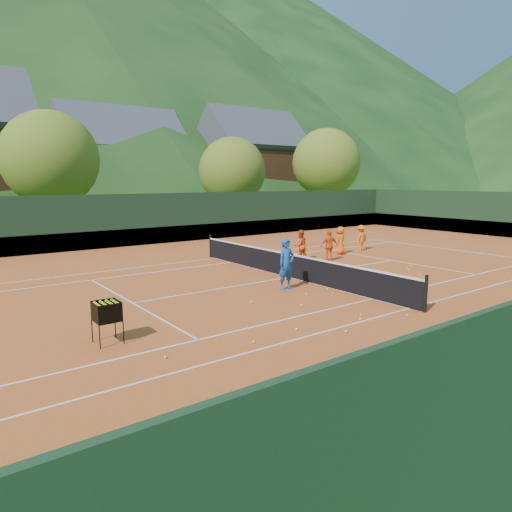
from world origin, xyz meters
TOP-DOWN VIEW (x-y plane):
  - ground at (0.00, 0.00)m, footprint 400.00×400.00m
  - clay_court at (0.00, 0.00)m, footprint 40.00×24.00m
  - mountain_far_right at (90.00, 150.00)m, footprint 260.00×260.00m
  - coach at (-1.43, -1.49)m, footprint 0.66×0.44m
  - student_a at (2.89, 2.58)m, footprint 0.76×0.63m
  - student_b at (3.87, 1.65)m, footprint 0.92×0.64m
  - student_c at (5.77, 2.71)m, footprint 0.78×0.60m
  - student_d at (7.59, 2.92)m, footprint 0.91×0.55m
  - tennis_ball_0 at (0.46, -0.94)m, footprint 0.07×0.07m
  - tennis_ball_1 at (-3.43, -2.20)m, footprint 0.07×0.07m
  - tennis_ball_2 at (-5.10, -8.01)m, footprint 0.07×0.07m
  - tennis_ball_3 at (0.74, -3.15)m, footprint 0.07×0.07m
  - tennis_ball_4 at (4.43, -2.84)m, footprint 0.07×0.07m
  - tennis_ball_5 at (-4.04, -4.98)m, footprint 0.07×0.07m
  - tennis_ball_7 at (1.30, -2.22)m, footprint 0.07×0.07m
  - tennis_ball_8 at (-0.59, -2.91)m, footprint 0.07×0.07m
  - tennis_ball_9 at (-7.54, -4.71)m, footprint 0.07×0.07m
  - tennis_ball_11 at (-3.17, -5.86)m, footprint 0.07×0.07m
  - tennis_ball_12 at (-4.00, -7.32)m, footprint 0.07×0.07m
  - tennis_ball_13 at (2.44, -2.12)m, footprint 0.07×0.07m
  - tennis_ball_15 at (5.03, -1.87)m, footprint 0.07×0.07m
  - tennis_ball_16 at (-5.47, -5.09)m, footprint 0.07×0.07m
  - tennis_ball_17 at (-1.77, -5.13)m, footprint 0.07×0.07m
  - tennis_ball_18 at (2.83, -1.95)m, footprint 0.07×0.07m
  - tennis_ball_20 at (-0.76, -5.93)m, footprint 0.07×0.07m
  - tennis_ball_21 at (-1.40, -2.50)m, footprint 0.07×0.07m
  - tennis_ball_23 at (-2.09, -5.39)m, footprint 0.07×0.07m
  - tennis_ball_24 at (5.71, -1.53)m, footprint 0.07×0.07m
  - tennis_ball_25 at (-5.85, -8.69)m, footprint 0.07×0.07m
  - tennis_ball_26 at (-0.32, -2.41)m, footprint 0.07×0.07m
  - tennis_ball_27 at (-2.45, -3.40)m, footprint 0.07×0.07m
  - court_lines at (0.00, 0.00)m, footprint 23.83×11.03m
  - tennis_net at (0.00, 0.00)m, footprint 0.10×12.07m
  - perimeter_fence at (0.00, 0.00)m, footprint 40.40×24.24m
  - ball_hopper at (-8.20, -3.05)m, footprint 0.57×0.57m
  - chalet_mid at (6.00, 34.00)m, footprint 12.65×8.82m
  - chalet_right at (20.00, 30.00)m, footprint 11.50×8.82m
  - tree_b at (-4.00, 20.00)m, footprint 6.40×6.40m
  - tree_c at (10.00, 19.00)m, footprint 5.60×5.60m
  - tree_d at (22.00, 20.00)m, footprint 6.80×6.80m

SIDE VIEW (x-z plane):
  - ground at x=0.00m, z-range 0.00..0.00m
  - clay_court at x=0.00m, z-range 0.00..0.02m
  - court_lines at x=0.00m, z-range 0.02..0.03m
  - tennis_ball_0 at x=0.46m, z-range 0.02..0.09m
  - tennis_ball_1 at x=-3.43m, z-range 0.02..0.09m
  - tennis_ball_2 at x=-5.10m, z-range 0.02..0.09m
  - tennis_ball_3 at x=0.74m, z-range 0.02..0.09m
  - tennis_ball_4 at x=4.43m, z-range 0.02..0.09m
  - tennis_ball_5 at x=-4.04m, z-range 0.02..0.09m
  - tennis_ball_7 at x=1.30m, z-range 0.02..0.09m
  - tennis_ball_8 at x=-0.59m, z-range 0.02..0.09m
  - tennis_ball_9 at x=-7.54m, z-range 0.02..0.09m
  - tennis_ball_11 at x=-3.17m, z-range 0.02..0.09m
  - tennis_ball_12 at x=-4.00m, z-range 0.02..0.09m
  - tennis_ball_13 at x=2.44m, z-range 0.02..0.09m
  - tennis_ball_15 at x=5.03m, z-range 0.02..0.09m
  - tennis_ball_16 at x=-5.47m, z-range 0.02..0.09m
  - tennis_ball_17 at x=-1.77m, z-range 0.02..0.09m
  - tennis_ball_18 at x=2.83m, z-range 0.02..0.09m
  - tennis_ball_20 at x=-0.76m, z-range 0.02..0.09m
  - tennis_ball_21 at x=-1.40m, z-range 0.02..0.09m
  - tennis_ball_23 at x=-2.09m, z-range 0.02..0.09m
  - tennis_ball_24 at x=5.71m, z-range 0.02..0.09m
  - tennis_ball_25 at x=-5.85m, z-range 0.02..0.09m
  - tennis_ball_26 at x=-0.32m, z-range 0.02..0.09m
  - tennis_ball_27 at x=-2.45m, z-range 0.02..0.09m
  - tennis_net at x=0.00m, z-range -0.03..1.07m
  - student_d at x=7.59m, z-range 0.02..1.40m
  - student_c at x=5.77m, z-range 0.02..1.45m
  - student_a at x=2.89m, z-range 0.02..1.47m
  - student_b at x=3.87m, z-range 0.02..1.47m
  - ball_hopper at x=-8.20m, z-range 0.27..1.27m
  - coach at x=-1.43m, z-range 0.02..1.82m
  - perimeter_fence at x=0.00m, z-range -0.23..2.77m
  - tree_c at x=10.00m, z-range 0.87..8.22m
  - chalet_mid at x=6.00m, z-range -0.74..10.72m
  - tree_b at x=-4.00m, z-range 0.99..9.39m
  - chalet_right at x=20.00m, z-range -0.70..11.21m
  - tree_d at x=22.00m, z-range 1.06..9.98m
  - mountain_far_right at x=90.00m, z-range 0.00..95.00m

